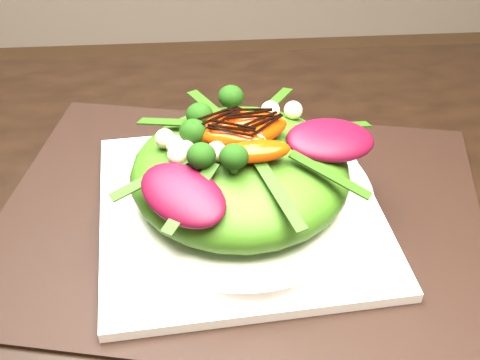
{
  "coord_description": "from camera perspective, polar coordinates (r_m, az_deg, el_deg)",
  "views": [
    {
      "loc": [
        -0.19,
        -0.4,
        1.19
      ],
      "look_at": [
        -0.16,
        0.09,
        0.8
      ],
      "focal_mm": 48.0,
      "sensor_mm": 36.0,
      "label": 1
    }
  ],
  "objects": [
    {
      "name": "salad_bowl",
      "position": [
        0.64,
        0.0,
        -1.73
      ],
      "size": [
        0.29,
        0.29,
        0.02
      ],
      "primitive_type": "cylinder",
      "rotation": [
        0.0,
        0.0,
        -0.09
      ],
      "color": "white",
      "rests_on": "plate_base"
    },
    {
      "name": "lettuce_mound",
      "position": [
        0.62,
        0.0,
        0.66
      ],
      "size": [
        0.25,
        0.25,
        0.07
      ],
      "primitive_type": "ellipsoid",
      "rotation": [
        0.0,
        0.0,
        -0.2
      ],
      "color": "#366412",
      "rests_on": "salad_bowl"
    },
    {
      "name": "radicchio_leaf",
      "position": [
        0.61,
        8.05,
        3.54
      ],
      "size": [
        0.09,
        0.07,
        0.02
      ],
      "primitive_type": "ellipsoid",
      "rotation": [
        0.0,
        0.0,
        0.14
      ],
      "color": "#450718",
      "rests_on": "lettuce_mound"
    },
    {
      "name": "placemat",
      "position": [
        0.65,
        0.0,
        -3.23
      ],
      "size": [
        0.55,
        0.46,
        0.0
      ],
      "primitive_type": "cube",
      "rotation": [
        0.0,
        0.0,
        -0.21
      ],
      "color": "black",
      "rests_on": "dining_table"
    },
    {
      "name": "macadamia_nut",
      "position": [
        0.57,
        4.53,
        2.31
      ],
      "size": [
        0.02,
        0.02,
        0.02
      ],
      "primitive_type": "sphere",
      "rotation": [
        0.0,
        0.0,
        -0.38
      ],
      "color": "#F5ECAC",
      "rests_on": "lettuce_mound"
    },
    {
      "name": "balsamic_drizzle",
      "position": [
        0.6,
        -1.43,
        5.58
      ],
      "size": [
        0.04,
        0.01,
        0.0
      ],
      "primitive_type": "cube",
      "rotation": [
        0.0,
        0.0,
        -0.1
      ],
      "color": "black",
      "rests_on": "orange_segment"
    },
    {
      "name": "dining_table",
      "position": [
        0.64,
        14.92,
        -9.16
      ],
      "size": [
        1.6,
        0.9,
        0.75
      ],
      "primitive_type": "cube",
      "color": "black",
      "rests_on": "floor"
    },
    {
      "name": "orange_segment",
      "position": [
        0.61,
        -1.42,
        4.88
      ],
      "size": [
        0.06,
        0.03,
        0.02
      ],
      "primitive_type": "ellipsoid",
      "rotation": [
        0.0,
        0.0,
        -0.1
      ],
      "color": "red",
      "rests_on": "lettuce_mound"
    },
    {
      "name": "plate_base",
      "position": [
        0.65,
        0.0,
        -2.75
      ],
      "size": [
        0.3,
        0.3,
        0.01
      ],
      "primitive_type": "cube",
      "rotation": [
        0.0,
        0.0,
        0.08
      ],
      "color": "white",
      "rests_on": "placemat"
    },
    {
      "name": "broccoli_floret",
      "position": [
        0.62,
        -5.48,
        5.65
      ],
      "size": [
        0.04,
        0.04,
        0.04
      ],
      "primitive_type": "sphere",
      "rotation": [
        0.0,
        0.0,
        0.04
      ],
      "color": "black",
      "rests_on": "lettuce_mound"
    }
  ]
}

